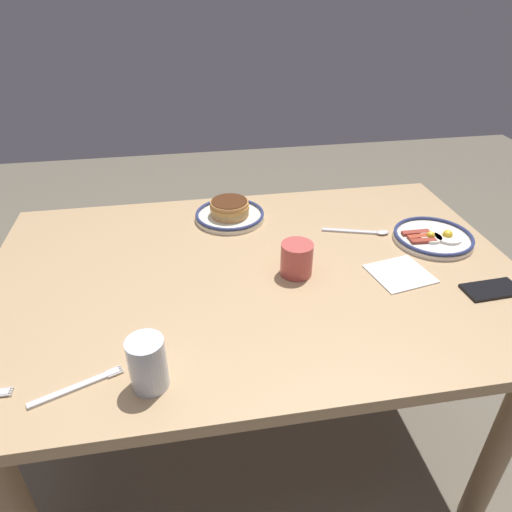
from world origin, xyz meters
The scene contains 10 objects.
ground_plane centered at (0.00, 0.00, 0.00)m, with size 6.00×6.00×0.00m, color #675F50.
dining_table centered at (0.00, 0.00, 0.63)m, with size 1.44×0.95×0.73m.
plate_near_main centered at (0.03, -0.31, 0.75)m, with size 0.23×0.23×0.06m.
plate_center_pancakes centered at (-0.55, -0.07, 0.74)m, with size 0.23×0.23×0.04m.
coffee_mug centered at (-0.11, 0.03, 0.78)m, with size 0.09×0.11×0.09m.
drinking_glass centered at (0.27, 0.36, 0.78)m, with size 0.07×0.07×0.11m.
cell_phone centered at (-0.58, 0.19, 0.73)m, with size 0.14×0.07×0.01m, color black.
paper_napkin centered at (-0.38, 0.08, 0.73)m, with size 0.15×0.14×0.00m, color white.
fork_far centered at (0.42, 0.35, 0.73)m, with size 0.18×0.08×0.01m.
tea_spoon centered at (-0.37, -0.15, 0.73)m, with size 0.20×0.07×0.01m.
Camera 1 is at (0.17, 1.02, 1.44)m, focal length 32.36 mm.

